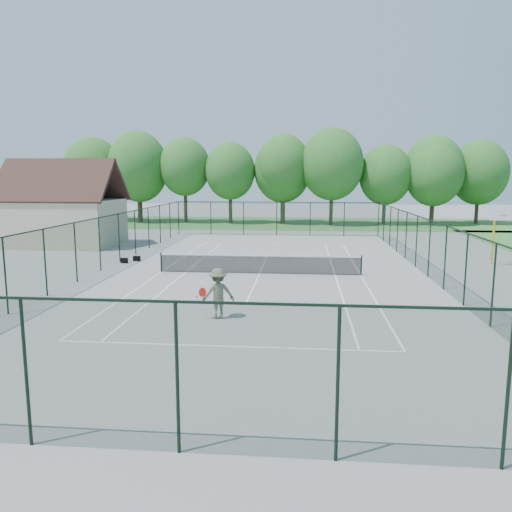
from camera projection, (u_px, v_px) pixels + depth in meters
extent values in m
plane|color=gray|center=(259.00, 274.00, 27.35)|extent=(140.00, 140.00, 0.00)
cube|color=#46813A|center=(282.00, 223.00, 56.84)|extent=(80.00, 16.00, 0.01)
cube|color=white|center=(272.00, 244.00, 39.03)|extent=(10.97, 0.08, 0.01)
cube|color=white|center=(227.00, 346.00, 15.66)|extent=(10.97, 0.08, 0.01)
cube|color=white|center=(268.00, 255.00, 33.64)|extent=(8.23, 0.08, 0.01)
cube|color=white|center=(246.00, 303.00, 21.05)|extent=(8.23, 0.08, 0.01)
cube|color=white|center=(361.00, 275.00, 26.84)|extent=(0.08, 23.77, 0.01)
cube|color=white|center=(162.00, 272.00, 27.85)|extent=(0.08, 23.77, 0.01)
cube|color=white|center=(335.00, 275.00, 26.97)|extent=(0.08, 23.77, 0.01)
cube|color=white|center=(186.00, 272.00, 27.72)|extent=(0.08, 23.77, 0.01)
cube|color=white|center=(259.00, 274.00, 27.34)|extent=(0.08, 12.80, 0.01)
cylinder|color=black|center=(161.00, 262.00, 27.76)|extent=(0.08, 0.08, 1.10)
cylinder|color=black|center=(361.00, 265.00, 26.75)|extent=(0.08, 0.08, 1.10)
cube|color=black|center=(259.00, 265.00, 27.27)|extent=(11.00, 0.02, 0.96)
cube|color=white|center=(259.00, 256.00, 27.19)|extent=(11.00, 0.05, 0.07)
cube|color=#193922|center=(277.00, 219.00, 44.80)|extent=(18.00, 0.02, 3.00)
cube|color=#193922|center=(177.00, 379.00, 9.41)|extent=(18.00, 0.02, 3.00)
cube|color=#193922|center=(429.00, 249.00, 26.28)|extent=(0.02, 36.00, 3.00)
cube|color=#193922|center=(100.00, 245.00, 27.93)|extent=(0.02, 36.00, 3.00)
cube|color=black|center=(277.00, 202.00, 44.57)|extent=(18.00, 0.05, 0.05)
cube|color=black|center=(175.00, 302.00, 9.17)|extent=(18.00, 0.05, 0.05)
cube|color=black|center=(431.00, 220.00, 26.04)|extent=(0.05, 36.00, 0.05)
cube|color=black|center=(98.00, 218.00, 27.70)|extent=(0.05, 36.00, 0.05)
cube|color=beige|center=(64.00, 223.00, 38.37)|extent=(8.00, 6.00, 3.50)
cube|color=#412920|center=(70.00, 180.00, 39.33)|extent=(8.60, 3.27, 3.27)
cube|color=#412920|center=(51.00, 180.00, 36.38)|extent=(8.60, 3.27, 3.27)
cylinder|color=#443422|center=(141.00, 204.00, 58.02)|extent=(0.40, 0.40, 4.20)
ellipsoid|color=#387A2F|center=(139.00, 170.00, 57.40)|extent=(6.40, 6.40, 7.40)
cylinder|color=#443422|center=(282.00, 205.00, 56.51)|extent=(0.40, 0.40, 4.20)
ellipsoid|color=#387A2F|center=(283.00, 170.00, 55.89)|extent=(6.40, 6.40, 7.40)
cylinder|color=#443422|center=(432.00, 205.00, 54.99)|extent=(0.40, 0.40, 4.20)
ellipsoid|color=#387A2F|center=(434.00, 170.00, 54.37)|extent=(6.40, 6.40, 7.40)
cylinder|color=#E9B805|center=(493.00, 235.00, 30.10)|extent=(0.12, 0.12, 3.50)
cube|color=#E9B805|center=(498.00, 209.00, 29.40)|extent=(0.08, 0.90, 0.08)
cube|color=white|center=(501.00, 212.00, 28.98)|extent=(1.20, 0.05, 0.90)
torus|color=#E33F07|center=(502.00, 215.00, 28.78)|extent=(0.48, 0.48, 0.02)
cube|color=black|center=(124.00, 261.00, 30.65)|extent=(0.45, 0.33, 0.32)
cube|color=black|center=(137.00, 259.00, 31.38)|extent=(0.45, 0.33, 0.32)
imported|color=#52583D|center=(218.00, 293.00, 18.61)|extent=(1.41, 1.10, 1.91)
sphere|color=#ADDC27|center=(253.00, 295.00, 18.91)|extent=(0.07, 0.07, 0.07)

